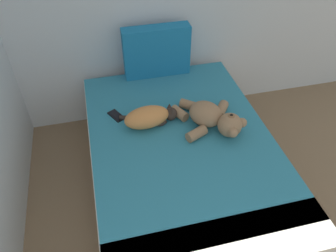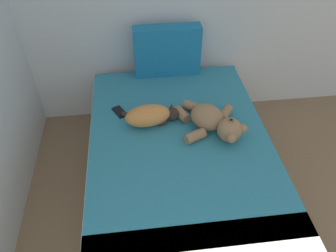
% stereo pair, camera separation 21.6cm
% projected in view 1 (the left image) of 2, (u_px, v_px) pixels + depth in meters
% --- Properties ---
extents(bed, '(1.35, 1.97, 0.54)m').
position_uv_depth(bed, '(181.00, 165.00, 2.55)').
color(bed, '#9E7A56').
rests_on(bed, ground_plane).
extents(patterned_cushion, '(0.58, 0.13, 0.45)m').
position_uv_depth(patterned_cushion, '(157.00, 51.00, 2.86)').
color(patterned_cushion, '#1972AD').
rests_on(patterned_cushion, bed).
extents(cat, '(0.44, 0.25, 0.15)m').
position_uv_depth(cat, '(149.00, 117.00, 2.45)').
color(cat, '#D18447').
rests_on(cat, bed).
extents(teddy_bear, '(0.49, 0.55, 0.19)m').
position_uv_depth(teddy_bear, '(212.00, 118.00, 2.43)').
color(teddy_bear, '#937051').
rests_on(teddy_bear, bed).
extents(cell_phone, '(0.13, 0.16, 0.01)m').
position_uv_depth(cell_phone, '(116.00, 116.00, 2.56)').
color(cell_phone, black).
rests_on(cell_phone, bed).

